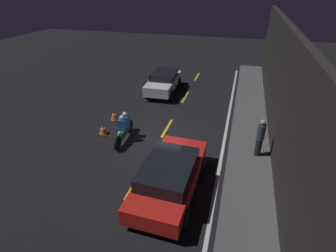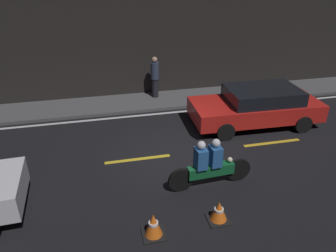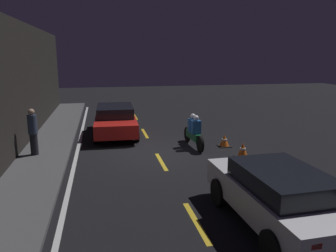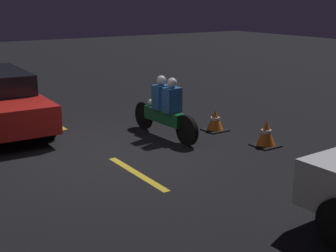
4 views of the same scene
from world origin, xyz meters
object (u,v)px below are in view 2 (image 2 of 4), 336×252
traffic_cone_mid (219,211)px  pedestrian (155,77)px  traffic_cone_near (153,225)px  taxi_red (257,105)px  motorcycle (209,165)px

traffic_cone_mid → pedestrian: size_ratio=0.29×
traffic_cone_near → taxi_red: bearing=44.3°
taxi_red → traffic_cone_mid: taxi_red is taller
taxi_red → motorcycle: 4.27m
traffic_cone_near → traffic_cone_mid: (1.56, 0.13, -0.03)m
taxi_red → traffic_cone_near: bearing=46.0°
taxi_red → traffic_cone_mid: 5.41m
traffic_cone_near → pedestrian: 7.90m
traffic_cone_mid → taxi_red: bearing=55.0°
motorcycle → taxi_red: bearing=43.8°
motorcycle → traffic_cone_near: (-1.75, -1.42, -0.38)m
taxi_red → pedestrian: 4.47m
traffic_cone_mid → motorcycle: bearing=81.9°
traffic_cone_near → pedestrian: bearing=78.9°
taxi_red → traffic_cone_mid: size_ratio=9.02×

